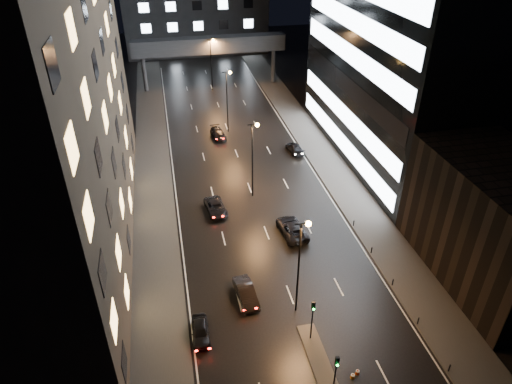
% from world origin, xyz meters
% --- Properties ---
extents(ground, '(160.00, 160.00, 0.00)m').
position_xyz_m(ground, '(0.00, 40.00, 0.00)').
color(ground, black).
rests_on(ground, ground).
extents(sidewalk_left, '(5.00, 110.00, 0.15)m').
position_xyz_m(sidewalk_left, '(-12.50, 35.00, 0.07)').
color(sidewalk_left, '#383533').
rests_on(sidewalk_left, ground).
extents(sidewalk_right, '(5.00, 110.00, 0.15)m').
position_xyz_m(sidewalk_right, '(12.50, 35.00, 0.07)').
color(sidewalk_right, '#383533').
rests_on(sidewalk_right, ground).
extents(building_left, '(15.00, 48.00, 40.00)m').
position_xyz_m(building_left, '(-22.50, 24.00, 20.00)').
color(building_left, '#2D2319').
rests_on(building_left, ground).
extents(building_right_low, '(10.00, 18.00, 12.00)m').
position_xyz_m(building_right_low, '(20.00, 9.00, 6.00)').
color(building_right_low, black).
rests_on(building_right_low, ground).
extents(skybridge, '(30.00, 3.00, 10.00)m').
position_xyz_m(skybridge, '(0.00, 70.00, 8.34)').
color(skybridge, '#333335').
rests_on(skybridge, ground).
extents(median_island, '(1.60, 8.00, 0.15)m').
position_xyz_m(median_island, '(0.30, 2.00, 0.07)').
color(median_island, '#383533').
rests_on(median_island, ground).
extents(traffic_signal_near, '(0.28, 0.34, 4.40)m').
position_xyz_m(traffic_signal_near, '(0.30, 4.49, 3.09)').
color(traffic_signal_near, black).
rests_on(traffic_signal_near, median_island).
extents(traffic_signal_far, '(0.28, 0.34, 4.40)m').
position_xyz_m(traffic_signal_far, '(0.30, -1.01, 3.09)').
color(traffic_signal_far, black).
rests_on(traffic_signal_far, median_island).
extents(bollard_row, '(0.12, 25.12, 0.90)m').
position_xyz_m(bollard_row, '(10.20, 6.50, 0.45)').
color(bollard_row, black).
rests_on(bollard_row, ground).
extents(streetlight_near, '(1.45, 0.50, 10.15)m').
position_xyz_m(streetlight_near, '(0.16, 8.00, 6.50)').
color(streetlight_near, black).
rests_on(streetlight_near, ground).
extents(streetlight_mid_a, '(1.45, 0.50, 10.15)m').
position_xyz_m(streetlight_mid_a, '(0.16, 28.00, 6.50)').
color(streetlight_mid_a, black).
rests_on(streetlight_mid_a, ground).
extents(streetlight_mid_b, '(1.45, 0.50, 10.15)m').
position_xyz_m(streetlight_mid_b, '(0.16, 48.00, 6.50)').
color(streetlight_mid_b, black).
rests_on(streetlight_mid_b, ground).
extents(streetlight_far, '(1.45, 0.50, 10.15)m').
position_xyz_m(streetlight_far, '(0.16, 68.00, 6.50)').
color(streetlight_far, black).
rests_on(streetlight_far, ground).
extents(car_away_a, '(1.65, 3.79, 1.27)m').
position_xyz_m(car_away_a, '(-9.00, 6.83, 0.64)').
color(car_away_a, black).
rests_on(car_away_a, ground).
extents(car_away_b, '(2.01, 4.58, 1.46)m').
position_xyz_m(car_away_b, '(-4.27, 10.39, 0.73)').
color(car_away_b, black).
rests_on(car_away_b, ground).
extents(car_away_c, '(2.71, 4.95, 1.31)m').
position_xyz_m(car_away_c, '(-5.12, 25.37, 0.66)').
color(car_away_c, black).
rests_on(car_away_c, ground).
extents(car_away_d, '(2.40, 4.85, 1.35)m').
position_xyz_m(car_away_d, '(-1.92, 46.11, 0.68)').
color(car_away_d, black).
rests_on(car_away_d, ground).
extents(car_toward_a, '(3.04, 5.62, 1.50)m').
position_xyz_m(car_toward_a, '(2.77, 19.22, 0.75)').
color(car_toward_a, black).
rests_on(car_toward_a, ground).
extents(car_toward_b, '(2.12, 4.53, 1.28)m').
position_xyz_m(car_toward_b, '(8.73, 38.61, 0.64)').
color(car_toward_b, black).
rests_on(car_toward_b, ground).
extents(cone_a, '(0.44, 0.44, 0.54)m').
position_xyz_m(cone_a, '(2.95, 0.40, 0.27)').
color(cone_a, red).
rests_on(cone_a, ground).
extents(cone_b, '(0.46, 0.46, 0.54)m').
position_xyz_m(cone_b, '(2.44, 0.14, 0.27)').
color(cone_b, orange).
rests_on(cone_b, ground).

